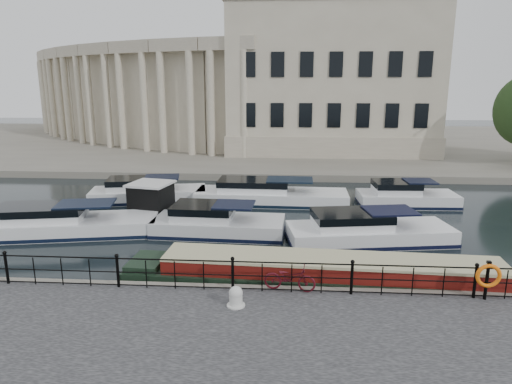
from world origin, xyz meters
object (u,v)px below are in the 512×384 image
life_ring_post (488,276)px  harbour_hut (152,203)px  narrowboat (330,279)px  mooring_bollard (236,297)px  bicycle (290,278)px

life_ring_post → harbour_hut: bearing=144.8°
narrowboat → mooring_bollard: bearing=-137.1°
mooring_bollard → life_ring_post: size_ratio=0.50×
narrowboat → harbour_hut: harbour_hut is taller
mooring_bollard → narrowboat: bearing=39.9°
mooring_bollard → narrowboat: (3.22, 2.69, -0.50)m
life_ring_post → harbour_hut: (-14.03, 9.91, -0.43)m
mooring_bollard → harbour_hut: (-5.94, 10.85, 0.09)m
bicycle → life_ring_post: size_ratio=1.32×
life_ring_post → narrowboat: bearing=160.3°
mooring_bollard → harbour_hut: 12.37m
life_ring_post → harbour_hut: 17.18m
mooring_bollard → life_ring_post: 8.16m
bicycle → harbour_hut: 12.29m
bicycle → narrowboat: bearing=-38.1°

